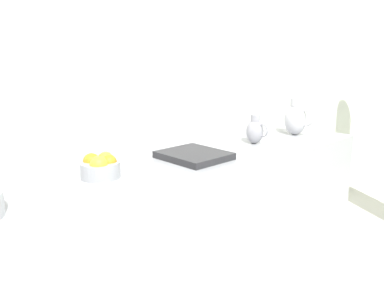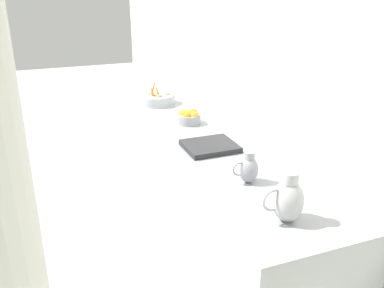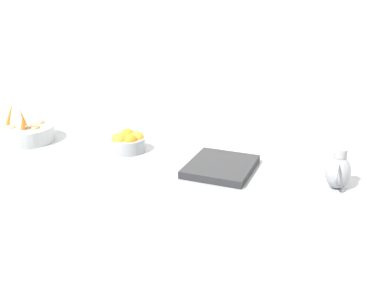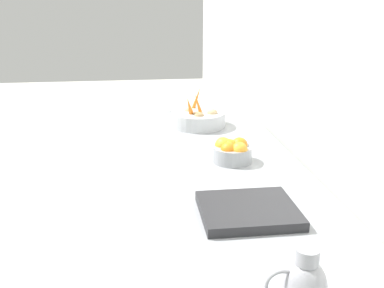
% 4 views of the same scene
% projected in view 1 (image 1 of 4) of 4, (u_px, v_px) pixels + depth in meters
% --- Properties ---
extents(tile_wall_left, '(0.10, 8.51, 3.00)m').
position_uv_depth(tile_wall_left, '(179.00, 45.00, 2.63)').
color(tile_wall_left, silver).
rests_on(tile_wall_left, ground_plane).
extents(prep_counter, '(0.69, 2.78, 0.90)m').
position_uv_depth(prep_counter, '(168.00, 243.00, 2.21)').
color(prep_counter, gray).
rests_on(prep_counter, ground_plane).
extents(orange_bowl, '(0.18, 0.18, 0.11)m').
position_uv_depth(orange_bowl, '(100.00, 166.00, 1.86)').
color(orange_bowl, gray).
rests_on(orange_bowl, prep_counter).
extents(metal_pitcher_tall, '(0.21, 0.15, 0.25)m').
position_uv_depth(metal_pitcher_tall, '(296.00, 118.00, 2.80)').
color(metal_pitcher_tall, '#A3A3A8').
rests_on(metal_pitcher_tall, prep_counter).
extents(metal_pitcher_short, '(0.16, 0.11, 0.18)m').
position_uv_depth(metal_pitcher_short, '(255.00, 131.00, 2.54)').
color(metal_pitcher_short, gray).
rests_on(metal_pitcher_short, prep_counter).
extents(counter_sink_basin, '(0.34, 0.30, 0.04)m').
position_uv_depth(counter_sink_basin, '(194.00, 155.00, 2.19)').
color(counter_sink_basin, '#232326').
rests_on(counter_sink_basin, prep_counter).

